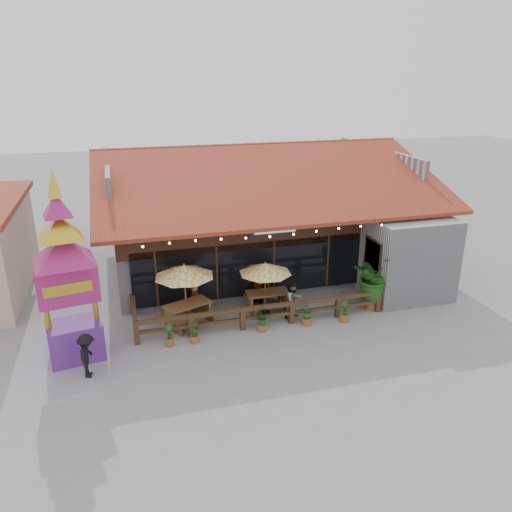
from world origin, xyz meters
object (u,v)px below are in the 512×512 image
object	(u,v)px
picnic_table_right	(268,298)
pedestrian	(87,356)
picnic_table_left	(188,310)
thai_sign_tower	(64,255)
umbrella_right	(265,268)
tropical_plant	(373,278)
umbrella_left	(184,271)

from	to	relation	value
picnic_table_right	pedestrian	world-z (taller)	pedestrian
picnic_table_right	picnic_table_left	bearing A→B (deg)	-175.39
picnic_table_right	thai_sign_tower	size ratio (longest dim) A/B	0.25
umbrella_right	thai_sign_tower	xyz separation A→B (m)	(-7.30, -1.47, 1.82)
picnic_table_right	thai_sign_tower	xyz separation A→B (m)	(-7.48, -1.70, 3.25)
picnic_table_left	pedestrian	size ratio (longest dim) A/B	1.49
picnic_table_right	tropical_plant	distance (m)	4.48
picnic_table_left	pedestrian	bearing A→B (deg)	-143.10
umbrella_right	tropical_plant	world-z (taller)	tropical_plant
umbrella_right	thai_sign_tower	world-z (taller)	thai_sign_tower
umbrella_left	tropical_plant	size ratio (longest dim) A/B	1.19
umbrella_left	picnic_table_left	size ratio (longest dim) A/B	1.25
thai_sign_tower	umbrella_left	bearing A→B (deg)	21.25
thai_sign_tower	tropical_plant	xyz separation A→B (m)	(11.77, 0.73, -2.44)
picnic_table_right	pedestrian	size ratio (longest dim) A/B	1.16
pedestrian	umbrella_right	bearing A→B (deg)	-60.13
tropical_plant	umbrella_left	bearing A→B (deg)	173.72
umbrella_left	thai_sign_tower	size ratio (longest dim) A/B	0.39
umbrella_left	thai_sign_tower	distance (m)	4.65
umbrella_left	thai_sign_tower	xyz separation A→B (m)	(-4.06, -1.58, 1.63)
picnic_table_left	pedestrian	world-z (taller)	pedestrian
picnic_table_left	umbrella_right	bearing A→B (deg)	0.73
thai_sign_tower	pedestrian	world-z (taller)	thai_sign_tower
picnic_table_left	tropical_plant	xyz separation A→B (m)	(7.67, -0.70, 0.78)
thai_sign_tower	pedestrian	xyz separation A→B (m)	(0.43, -1.33, -3.05)
umbrella_left	picnic_table_left	bearing A→B (deg)	-74.17
picnic_table_right	thai_sign_tower	distance (m)	8.33
umbrella_right	thai_sign_tower	distance (m)	7.67
umbrella_right	pedestrian	bearing A→B (deg)	-157.82
tropical_plant	picnic_table_right	bearing A→B (deg)	167.26
umbrella_right	thai_sign_tower	bearing A→B (deg)	-168.61
tropical_plant	pedestrian	world-z (taller)	tropical_plant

